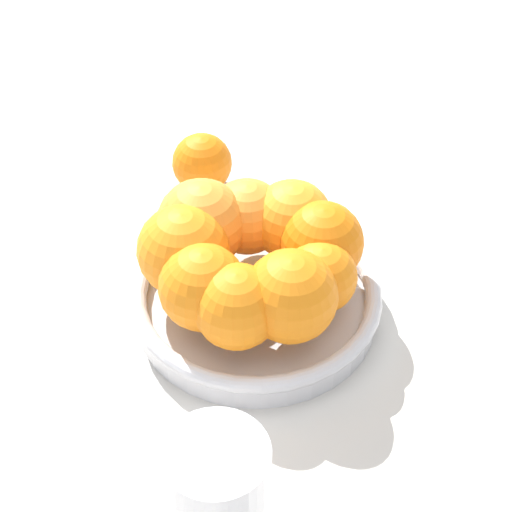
{
  "coord_description": "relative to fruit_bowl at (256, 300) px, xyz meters",
  "views": [
    {
      "loc": [
        0.19,
        -0.52,
        0.58
      ],
      "look_at": [
        0.0,
        0.0,
        0.07
      ],
      "focal_mm": 60.0,
      "sensor_mm": 36.0,
      "label": 1
    }
  ],
  "objects": [
    {
      "name": "ground_plane",
      "position": [
        0.0,
        0.0,
        -0.02
      ],
      "size": [
        4.0,
        4.0,
        0.0
      ],
      "primitive_type": "plane",
      "color": "beige"
    },
    {
      "name": "fruit_bowl",
      "position": [
        0.0,
        0.0,
        0.0
      ],
      "size": [
        0.23,
        0.23,
        0.03
      ],
      "color": "silver",
      "rests_on": "ground_plane"
    },
    {
      "name": "drinking_glass",
      "position": [
        0.06,
        -0.23,
        0.04
      ],
      "size": [
        0.07,
        0.07,
        0.12
      ],
      "primitive_type": "cylinder",
      "color": "white",
      "rests_on": "ground_plane"
    },
    {
      "name": "orange_pile",
      "position": [
        -0.01,
        -0.0,
        0.06
      ],
      "size": [
        0.2,
        0.2,
        0.08
      ],
      "color": "orange",
      "rests_on": "fruit_bowl"
    },
    {
      "name": "stray_orange",
      "position": [
        -0.12,
        0.16,
        0.01
      ],
      "size": [
        0.07,
        0.07,
        0.07
      ],
      "primitive_type": "sphere",
      "color": "orange",
      "rests_on": "ground_plane"
    }
  ]
}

